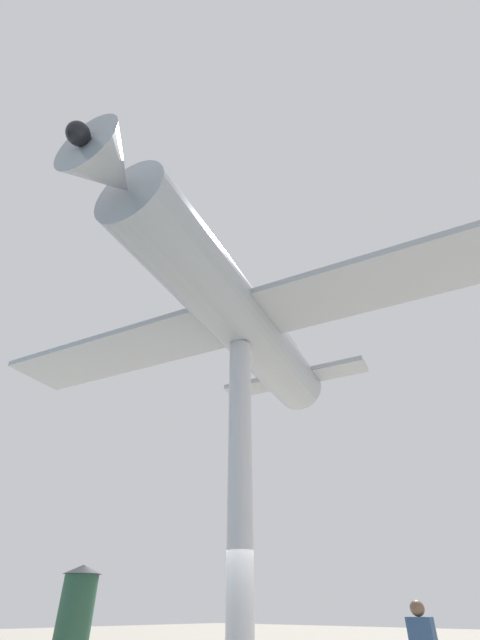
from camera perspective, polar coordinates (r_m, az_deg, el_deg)
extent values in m
cylinder|color=#B7B7BC|center=(10.76, 0.00, -21.27)|extent=(0.59, 0.59, 7.67)
cylinder|color=#93999E|center=(12.67, 0.00, 0.00)|extent=(4.61, 10.58, 1.76)
cube|color=#93999E|center=(12.67, 0.00, 0.00)|extent=(16.88, 6.85, 0.18)
cube|color=#93999E|center=(16.46, 7.13, -7.76)|extent=(5.48, 2.47, 0.18)
cube|color=#93999E|center=(16.86, 6.93, -5.10)|extent=(0.48, 1.11, 1.66)
cone|color=#93999E|center=(9.19, -17.22, 18.81)|extent=(1.78, 1.61, 1.50)
sphere|color=black|center=(8.91, -20.78, 22.20)|extent=(0.44, 0.44, 0.44)
cube|color=navy|center=(9.11, 23.22, -34.47)|extent=(0.41, 0.25, 0.58)
sphere|color=brown|center=(9.10, 22.55, -31.96)|extent=(0.24, 0.24, 0.24)
cylinder|color=#234733|center=(14.18, -21.32, -33.61)|extent=(0.90, 0.90, 2.24)
cone|color=#2D2D33|center=(14.21, -20.17, -28.74)|extent=(1.03, 1.03, 0.22)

